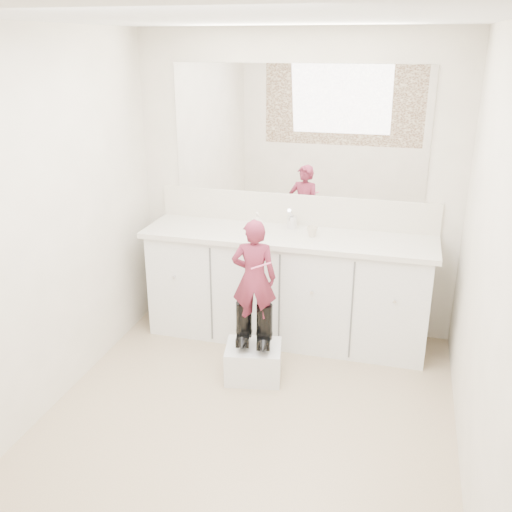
% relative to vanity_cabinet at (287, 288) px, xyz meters
% --- Properties ---
extents(floor, '(3.00, 3.00, 0.00)m').
position_rel_vanity_cabinet_xyz_m(floor, '(0.00, -1.23, -0.42)').
color(floor, '#998464').
rests_on(floor, ground).
extents(ceiling, '(3.00, 3.00, 0.00)m').
position_rel_vanity_cabinet_xyz_m(ceiling, '(0.00, -1.23, 1.97)').
color(ceiling, white).
rests_on(ceiling, wall_back).
extents(wall_back, '(2.60, 0.00, 2.60)m').
position_rel_vanity_cabinet_xyz_m(wall_back, '(0.00, 0.27, 0.77)').
color(wall_back, beige).
rests_on(wall_back, floor).
extents(wall_front, '(2.60, 0.00, 2.60)m').
position_rel_vanity_cabinet_xyz_m(wall_front, '(0.00, -2.73, 0.77)').
color(wall_front, beige).
rests_on(wall_front, floor).
extents(wall_left, '(0.00, 3.00, 3.00)m').
position_rel_vanity_cabinet_xyz_m(wall_left, '(-1.30, -1.23, 0.78)').
color(wall_left, beige).
rests_on(wall_left, floor).
extents(wall_right, '(0.00, 3.00, 3.00)m').
position_rel_vanity_cabinet_xyz_m(wall_right, '(1.30, -1.23, 0.78)').
color(wall_right, beige).
rests_on(wall_right, floor).
extents(vanity_cabinet, '(2.20, 0.55, 0.85)m').
position_rel_vanity_cabinet_xyz_m(vanity_cabinet, '(0.00, 0.00, 0.00)').
color(vanity_cabinet, silver).
rests_on(vanity_cabinet, floor).
extents(countertop, '(2.28, 0.58, 0.04)m').
position_rel_vanity_cabinet_xyz_m(countertop, '(0.00, -0.01, 0.45)').
color(countertop, beige).
rests_on(countertop, vanity_cabinet).
extents(backsplash, '(2.28, 0.03, 0.25)m').
position_rel_vanity_cabinet_xyz_m(backsplash, '(0.00, 0.26, 0.59)').
color(backsplash, beige).
rests_on(backsplash, countertop).
extents(mirror, '(2.00, 0.02, 1.00)m').
position_rel_vanity_cabinet_xyz_m(mirror, '(0.00, 0.26, 1.22)').
color(mirror, white).
rests_on(mirror, wall_back).
extents(dot_panel, '(2.00, 0.01, 1.20)m').
position_rel_vanity_cabinet_xyz_m(dot_panel, '(0.00, -2.71, 1.22)').
color(dot_panel, '#472819').
rests_on(dot_panel, wall_front).
extents(faucet, '(0.08, 0.08, 0.10)m').
position_rel_vanity_cabinet_xyz_m(faucet, '(0.00, 0.15, 0.52)').
color(faucet, silver).
rests_on(faucet, countertop).
extents(cup, '(0.11, 0.11, 0.08)m').
position_rel_vanity_cabinet_xyz_m(cup, '(0.19, -0.01, 0.50)').
color(cup, beige).
rests_on(cup, countertop).
extents(soap_bottle, '(0.10, 0.10, 0.17)m').
position_rel_vanity_cabinet_xyz_m(soap_bottle, '(-0.23, -0.06, 0.55)').
color(soap_bottle, silver).
rests_on(soap_bottle, countertop).
extents(step_stool, '(0.45, 0.39, 0.25)m').
position_rel_vanity_cabinet_xyz_m(step_stool, '(-0.09, -0.68, -0.30)').
color(step_stool, silver).
rests_on(step_stool, floor).
extents(boot_left, '(0.16, 0.24, 0.33)m').
position_rel_vanity_cabinet_xyz_m(boot_left, '(-0.17, -0.66, -0.01)').
color(boot_left, black).
rests_on(boot_left, step_stool).
extents(boot_right, '(0.16, 0.24, 0.33)m').
position_rel_vanity_cabinet_xyz_m(boot_right, '(-0.02, -0.66, -0.01)').
color(boot_right, black).
rests_on(boot_right, step_stool).
extents(toddler, '(0.34, 0.26, 0.84)m').
position_rel_vanity_cabinet_xyz_m(toddler, '(-0.09, -0.66, 0.35)').
color(toddler, '#A9344F').
rests_on(toddler, step_stool).
extents(toothbrush, '(0.14, 0.04, 0.06)m').
position_rel_vanity_cabinet_xyz_m(toothbrush, '(-0.02, -0.74, 0.48)').
color(toothbrush, pink).
rests_on(toothbrush, toddler).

